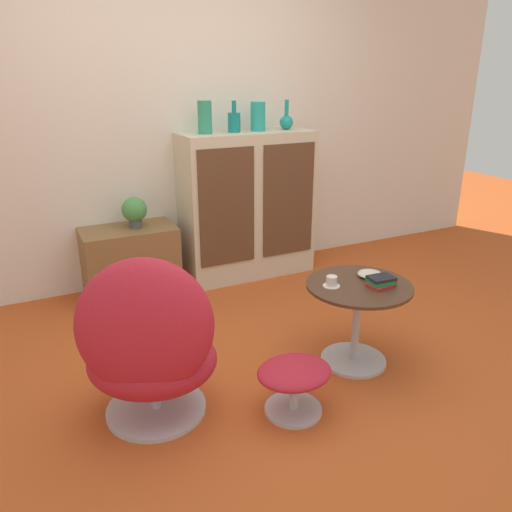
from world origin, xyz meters
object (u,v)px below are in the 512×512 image
sideboard (247,205)px  coffee_table (357,311)px  vase_leftmost (205,117)px  potted_plant (134,211)px  teacup (332,282)px  bowl (370,274)px  vase_rightmost (286,121)px  egg_chair (149,346)px  tv_console (131,261)px  book_stack (381,282)px  vase_inner_right (258,116)px  ottoman (294,378)px  vase_inner_left (234,121)px

sideboard → coffee_table: bearing=-91.6°
vase_leftmost → potted_plant: (-0.58, 0.00, -0.65)m
teacup → bowl: teacup is taller
vase_rightmost → vase_leftmost: bearing=-180.0°
egg_chair → bowl: egg_chair is taller
tv_console → egg_chair: size_ratio=0.78×
coffee_table → book_stack: 0.23m
sideboard → potted_plant: 0.92m
vase_inner_right → vase_rightmost: 0.26m
tv_console → potted_plant: (0.06, 0.00, 0.39)m
tv_console → coffee_table: 1.82m
ottoman → teacup: bearing=35.7°
vase_inner_right → egg_chair: bearing=-131.1°
vase_inner_right → teacup: bearing=-101.2°
vase_inner_left → bowl: bearing=-83.1°
egg_chair → vase_rightmost: vase_rightmost is taller
coffee_table → vase_inner_left: 1.81m
ottoman → vase_leftmost: vase_leftmost is taller
teacup → bowl: (0.28, 0.02, -0.01)m
ottoman → vase_leftmost: (0.26, 1.80, 1.10)m
tv_console → book_stack: 1.95m
vase_inner_left → vase_inner_right: bearing=0.0°
vase_leftmost → book_stack: 1.85m
potted_plant → vase_leftmost: bearing=-0.4°
tv_console → bowl: size_ratio=4.88×
vase_inner_left → vase_inner_right: vase_inner_left is taller
egg_chair → ottoman: 0.72m
book_stack → vase_inner_right: bearing=88.1°
vase_inner_left → vase_inner_right: 0.20m
tv_console → teacup: size_ratio=7.14×
potted_plant → egg_chair: bearing=-101.8°
potted_plant → tv_console: bearing=-179.6°
ottoman → vase_inner_right: size_ratio=1.72×
tv_console → book_stack: book_stack is taller
vase_inner_left → vase_leftmost: bearing=180.0°
tv_console → egg_chair: bearing=-99.6°
teacup → book_stack: bearing=-25.9°
sideboard → bowl: sideboard is taller
vase_rightmost → bowl: size_ratio=1.64×
vase_inner_right → book_stack: size_ratio=1.46×
sideboard → ottoman: bearing=-108.5°
vase_rightmost → potted_plant: vase_rightmost is taller
vase_inner_right → book_stack: 1.80m
vase_rightmost → egg_chair: bearing=-136.1°
sideboard → vase_inner_left: size_ratio=5.06×
potted_plant → bowl: size_ratio=1.63×
egg_chair → book_stack: (1.29, -0.10, 0.12)m
tv_console → teacup: teacup is taller
ottoman → potted_plant: bearing=100.1°
tv_console → ottoman: tv_console is taller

